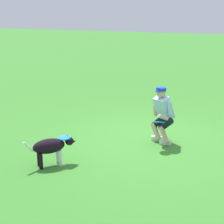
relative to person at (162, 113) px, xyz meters
name	(u,v)px	position (x,y,z in m)	size (l,w,h in m)	color
ground_plane	(148,140)	(0.33, -0.05, -0.70)	(60.00, 60.00, 0.00)	#397F2C
person	(162,113)	(0.00, 0.00, 0.00)	(0.61, 0.71, 1.29)	silver
dog	(51,147)	(1.79, 1.88, -0.31)	(0.82, 0.75, 0.57)	black
frisbee_flying	(64,138)	(1.61, 1.68, -0.18)	(0.25, 0.25, 0.02)	#2486E7
frisbee_held	(159,122)	(-0.01, 0.39, -0.09)	(0.24, 0.24, 0.02)	#2183E3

